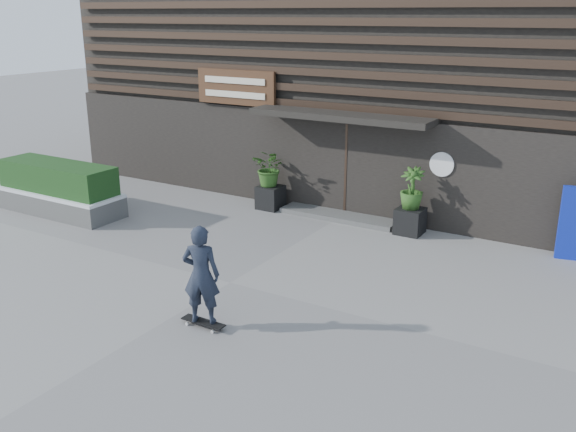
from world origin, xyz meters
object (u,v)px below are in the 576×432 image
Objects in this scene: planter_pot_left at (270,197)px; raised_bed at (61,203)px; skateboarder at (201,275)px; planter_pot_right at (410,221)px.

planter_pot_left is 0.17× the size of raised_bed.
skateboarder reaches higher than planter_pot_left.
planter_pot_right is at bearing 78.39° from skateboarder.
planter_pot_right is 6.20m from skateboarder.
raised_bed is 7.63m from skateboarder.
raised_bed is (-8.22, -3.03, -0.05)m from planter_pot_right.
raised_bed is at bearing -145.56° from planter_pot_left.
skateboarder is at bearing -67.05° from planter_pot_left.
planter_pot_left is 3.80m from planter_pot_right.
planter_pot_left is at bearing 34.44° from raised_bed.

